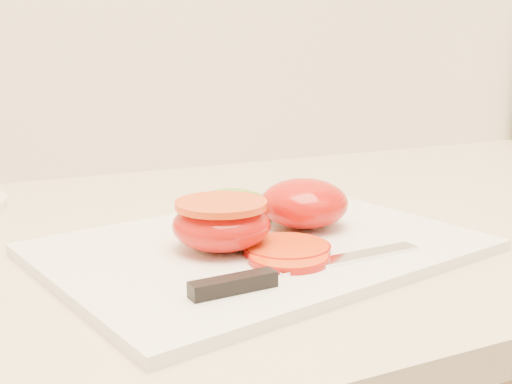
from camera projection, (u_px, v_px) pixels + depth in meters
name	position (u px, v px, depth m)	size (l,w,h in m)	color
cutting_board	(261.00, 247.00, 0.59)	(0.38, 0.27, 0.01)	white
tomato_half_dome	(304.00, 203.00, 0.63)	(0.09, 0.09, 0.05)	#B41500
tomato_half_cut	(221.00, 223.00, 0.56)	(0.09, 0.09, 0.04)	#B41500
tomato_slice_0	(287.00, 248.00, 0.56)	(0.07, 0.07, 0.01)	#DB4E0E
tomato_slice_1	(289.00, 258.00, 0.53)	(0.07, 0.07, 0.01)	#DB4E0E
lettuce_leaf_0	(236.00, 207.00, 0.67)	(0.11, 0.08, 0.02)	#65AB2D
knife	(282.00, 273.00, 0.50)	(0.22, 0.05, 0.01)	silver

